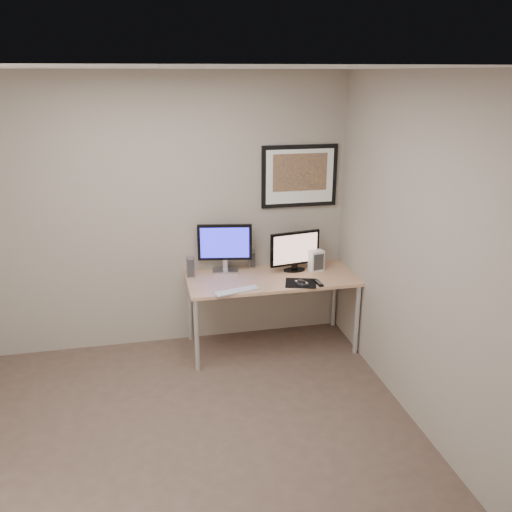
{
  "coord_description": "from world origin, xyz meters",
  "views": [
    {
      "loc": [
        -0.16,
        -3.31,
        2.58
      ],
      "look_at": [
        0.79,
        1.1,
        1.04
      ],
      "focal_mm": 38.0,
      "sensor_mm": 36.0,
      "label": 1
    }
  ],
  "objects_px": {
    "monitor_large": "(225,246)",
    "speaker_right": "(252,259)",
    "framed_art": "(299,176)",
    "keyboard": "(237,291)",
    "desk": "(272,283)",
    "monitor_tv": "(295,250)",
    "fan_unit": "(316,261)",
    "speaker_left": "(190,267)"
  },
  "relations": [
    {
      "from": "monitor_large",
      "to": "monitor_tv",
      "type": "bearing_deg",
      "value": -1.15
    },
    {
      "from": "desk",
      "to": "speaker_right",
      "type": "bearing_deg",
      "value": 113.01
    },
    {
      "from": "desk",
      "to": "framed_art",
      "type": "xyz_separation_m",
      "value": [
        0.35,
        0.33,
        0.96
      ]
    },
    {
      "from": "monitor_tv",
      "to": "speaker_left",
      "type": "xyz_separation_m",
      "value": [
        -1.01,
        0.05,
        -0.11
      ]
    },
    {
      "from": "speaker_right",
      "to": "fan_unit",
      "type": "distance_m",
      "value": 0.64
    },
    {
      "from": "keyboard",
      "to": "fan_unit",
      "type": "height_order",
      "value": "fan_unit"
    },
    {
      "from": "keyboard",
      "to": "monitor_large",
      "type": "bearing_deg",
      "value": 76.6
    },
    {
      "from": "desk",
      "to": "fan_unit",
      "type": "distance_m",
      "value": 0.5
    },
    {
      "from": "monitor_tv",
      "to": "fan_unit",
      "type": "bearing_deg",
      "value": -17.88
    },
    {
      "from": "speaker_right",
      "to": "monitor_tv",
      "type": "bearing_deg",
      "value": -30.34
    },
    {
      "from": "monitor_large",
      "to": "keyboard",
      "type": "relative_size",
      "value": 1.24
    },
    {
      "from": "framed_art",
      "to": "speaker_right",
      "type": "bearing_deg",
      "value": -176.91
    },
    {
      "from": "monitor_large",
      "to": "speaker_right",
      "type": "height_order",
      "value": "monitor_large"
    },
    {
      "from": "desk",
      "to": "framed_art",
      "type": "height_order",
      "value": "framed_art"
    },
    {
      "from": "speaker_left",
      "to": "monitor_tv",
      "type": "bearing_deg",
      "value": 0.9
    },
    {
      "from": "framed_art",
      "to": "keyboard",
      "type": "distance_m",
      "value": 1.31
    },
    {
      "from": "monitor_large",
      "to": "speaker_left",
      "type": "xyz_separation_m",
      "value": [
        -0.34,
        -0.08,
        -0.16
      ]
    },
    {
      "from": "speaker_right",
      "to": "framed_art",
      "type": "bearing_deg",
      "value": -0.75
    },
    {
      "from": "desk",
      "to": "framed_art",
      "type": "distance_m",
      "value": 1.07
    },
    {
      "from": "monitor_large",
      "to": "monitor_tv",
      "type": "xyz_separation_m",
      "value": [
        0.66,
        -0.13,
        -0.05
      ]
    },
    {
      "from": "monitor_tv",
      "to": "speaker_left",
      "type": "bearing_deg",
      "value": 167.73
    },
    {
      "from": "fan_unit",
      "to": "speaker_right",
      "type": "bearing_deg",
      "value": 148.77
    },
    {
      "from": "speaker_left",
      "to": "fan_unit",
      "type": "xyz_separation_m",
      "value": [
        1.22,
        -0.08,
        0.0
      ]
    },
    {
      "from": "framed_art",
      "to": "monitor_tv",
      "type": "bearing_deg",
      "value": -112.91
    },
    {
      "from": "framed_art",
      "to": "keyboard",
      "type": "xyz_separation_m",
      "value": [
        -0.74,
        -0.62,
        -0.88
      ]
    },
    {
      "from": "framed_art",
      "to": "monitor_large",
      "type": "xyz_separation_m",
      "value": [
        -0.76,
        -0.09,
        -0.63
      ]
    },
    {
      "from": "monitor_large",
      "to": "speaker_right",
      "type": "bearing_deg",
      "value": 22.96
    },
    {
      "from": "desk",
      "to": "speaker_left",
      "type": "xyz_separation_m",
      "value": [
        -0.75,
        0.16,
        0.17
      ]
    },
    {
      "from": "speaker_left",
      "to": "monitor_large",
      "type": "bearing_deg",
      "value": 16.67
    },
    {
      "from": "speaker_right",
      "to": "monitor_large",
      "type": "bearing_deg",
      "value": -170.69
    },
    {
      "from": "monitor_large",
      "to": "speaker_left",
      "type": "distance_m",
      "value": 0.39
    },
    {
      "from": "speaker_left",
      "to": "keyboard",
      "type": "height_order",
      "value": "speaker_left"
    },
    {
      "from": "framed_art",
      "to": "speaker_right",
      "type": "distance_m",
      "value": 0.94
    },
    {
      "from": "desk",
      "to": "monitor_large",
      "type": "relative_size",
      "value": 3.08
    },
    {
      "from": "monitor_tv",
      "to": "monitor_large",
      "type": "bearing_deg",
      "value": 159.57
    },
    {
      "from": "desk",
      "to": "keyboard",
      "type": "relative_size",
      "value": 3.83
    },
    {
      "from": "framed_art",
      "to": "speaker_left",
      "type": "xyz_separation_m",
      "value": [
        -1.1,
        -0.17,
        -0.79
      ]
    },
    {
      "from": "desk",
      "to": "speaker_left",
      "type": "height_order",
      "value": "speaker_left"
    },
    {
      "from": "desk",
      "to": "keyboard",
      "type": "height_order",
      "value": "keyboard"
    },
    {
      "from": "monitor_tv",
      "to": "speaker_right",
      "type": "bearing_deg",
      "value": 144.04
    },
    {
      "from": "desk",
      "to": "monitor_large",
      "type": "xyz_separation_m",
      "value": [
        -0.41,
        0.24,
        0.33
      ]
    },
    {
      "from": "speaker_right",
      "to": "keyboard",
      "type": "height_order",
      "value": "speaker_right"
    }
  ]
}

